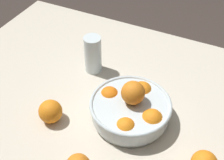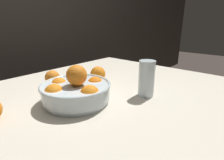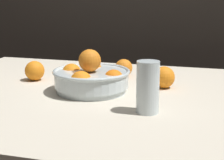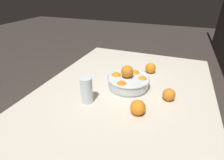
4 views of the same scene
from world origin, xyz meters
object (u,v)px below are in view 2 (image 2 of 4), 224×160
(fruit_bowl, at_px, (76,91))
(juice_glass, at_px, (146,80))
(orange_loose_front, at_px, (52,78))
(orange_loose_aside, at_px, (98,74))

(fruit_bowl, xyz_separation_m, juice_glass, (0.24, -0.18, 0.02))
(juice_glass, bearing_deg, orange_loose_front, 113.33)
(fruit_bowl, distance_m, orange_loose_front, 0.27)
(juice_glass, xyz_separation_m, orange_loose_aside, (0.00, 0.30, -0.03))
(orange_loose_front, bearing_deg, fruit_bowl, -100.85)
(orange_loose_front, relative_size, orange_loose_aside, 0.91)
(fruit_bowl, distance_m, juice_glass, 0.30)
(juice_glass, distance_m, orange_loose_aside, 0.30)
(fruit_bowl, height_order, orange_loose_front, fruit_bowl)
(juice_glass, distance_m, orange_loose_front, 0.48)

